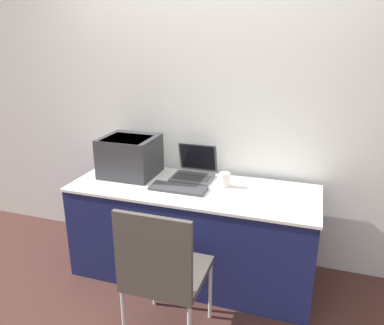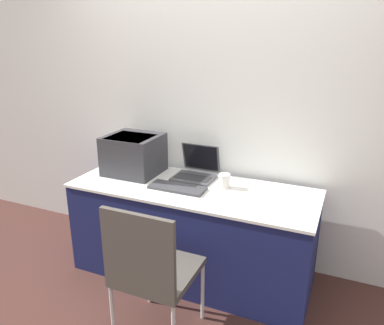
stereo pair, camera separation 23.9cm
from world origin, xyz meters
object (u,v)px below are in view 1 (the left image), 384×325
external_keyboard (178,188)px  chair (163,269)px  coffee_cup (225,180)px  laptop_left (194,170)px  printer (130,155)px

external_keyboard → chair: chair is taller
coffee_cup → chair: 0.88m
laptop_left → chair: size_ratio=0.34×
printer → chair: printer is taller
laptop_left → chair: 0.99m
printer → laptop_left: 0.52m
printer → chair: size_ratio=0.45×
external_keyboard → coffee_cup: 0.35m
laptop_left → chair: (0.12, -0.95, -0.26)m
chair → printer: bearing=126.6°
external_keyboard → printer: bearing=159.9°
printer → laptop_left: printer is taller
printer → chair: bearing=-53.4°
external_keyboard → coffee_cup: size_ratio=3.93×
printer → laptop_left: size_ratio=1.32×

